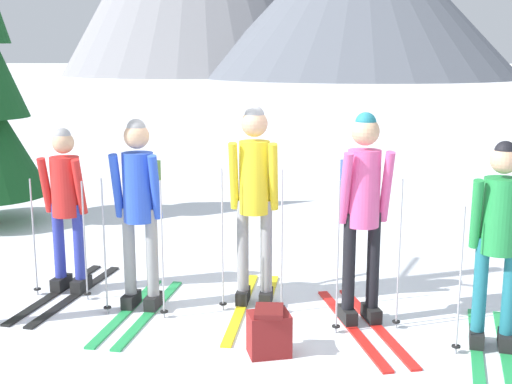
% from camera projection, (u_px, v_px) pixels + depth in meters
% --- Properties ---
extents(ground_plane, '(400.00, 400.00, 0.00)m').
position_uv_depth(ground_plane, '(254.00, 318.00, 5.97)').
color(ground_plane, white).
extents(skier_in_red, '(0.62, 1.75, 1.63)m').
position_uv_depth(skier_in_red, '(66.00, 205.00, 6.47)').
color(skier_in_red, black).
rests_on(skier_in_red, ground).
extents(skier_in_blue, '(0.61, 1.68, 1.76)m').
position_uv_depth(skier_in_blue, '(139.00, 203.00, 6.01)').
color(skier_in_blue, green).
rests_on(skier_in_blue, ground).
extents(skier_in_yellow, '(0.61, 1.79, 1.87)m').
position_uv_depth(skier_in_yellow, '(255.00, 193.00, 6.10)').
color(skier_in_yellow, yellow).
rests_on(skier_in_yellow, ground).
extents(skier_in_pink, '(0.72, 1.77, 1.85)m').
position_uv_depth(skier_in_pink, '(363.00, 205.00, 5.67)').
color(skier_in_pink, red).
rests_on(skier_in_pink, ground).
extents(skier_in_green, '(0.69, 1.80, 1.68)m').
position_uv_depth(skier_in_green, '(499.00, 239.00, 5.16)').
color(skier_in_green, green).
rests_on(skier_in_green, ground).
extents(backpack_on_snow_front, '(0.37, 0.32, 0.38)m').
position_uv_depth(backpack_on_snow_front, '(269.00, 332.00, 5.21)').
color(backpack_on_snow_front, maroon).
rests_on(backpack_on_snow_front, ground).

